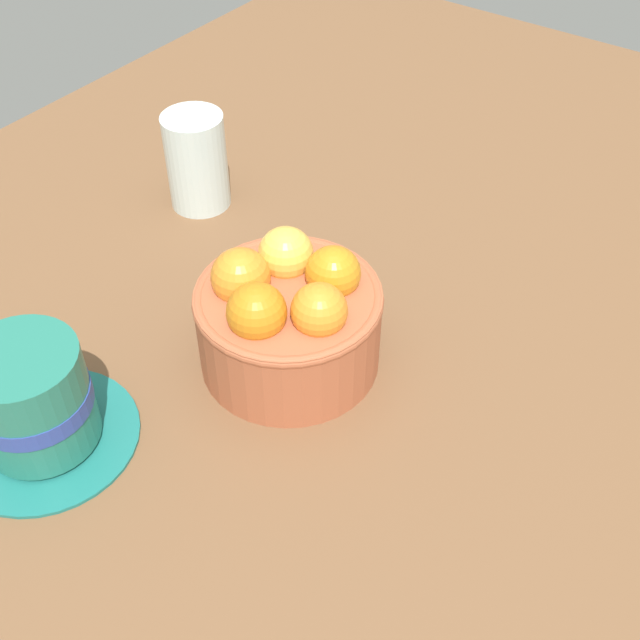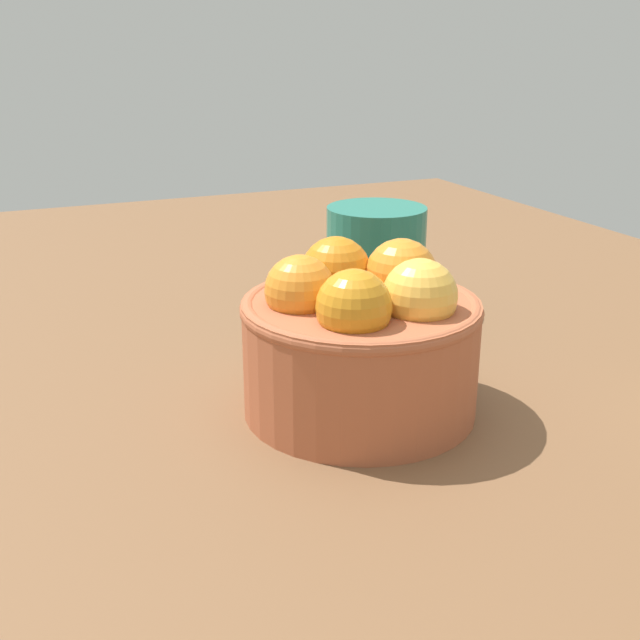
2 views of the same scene
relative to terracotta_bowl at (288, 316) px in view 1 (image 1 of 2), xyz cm
name	(u,v)px [view 1 (image 1 of 2)]	position (x,y,z in cm)	size (l,w,h in cm)	color
ground_plane	(291,373)	(-0.02, 0.04, -6.55)	(146.30, 99.93, 3.36)	brown
terracotta_bowl	(288,316)	(0.00, 0.00, 0.00)	(14.86, 14.86, 10.50)	#AD5938
coffee_cup	(33,403)	(17.34, -9.86, -0.74)	(14.01, 14.01, 8.97)	#1D6F68
water_glass	(197,161)	(-12.57, -21.02, 0.03)	(6.09, 6.09, 9.81)	silver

